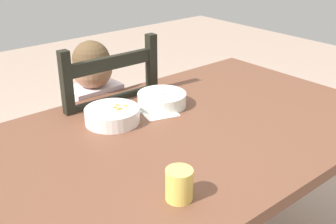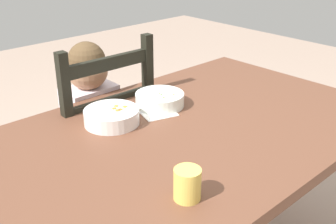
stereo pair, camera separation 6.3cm
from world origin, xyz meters
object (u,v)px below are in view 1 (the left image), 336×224
at_px(dining_table, 184,154).
at_px(drinking_cup, 179,185).
at_px(dining_chair, 101,150).
at_px(spoon, 126,113).
at_px(bowl_of_carrots, 112,115).
at_px(bowl_of_peas, 162,99).
at_px(child_figure, 99,116).

xyz_separation_m(dining_table, drinking_cup, (-0.28, -0.28, 0.14)).
bearing_deg(dining_chair, spoon, -98.18).
bearing_deg(bowl_of_carrots, spoon, 18.70).
distance_m(bowl_of_peas, bowl_of_carrots, 0.23).
distance_m(dining_chair, bowl_of_carrots, 0.44).
bearing_deg(dining_table, child_figure, 95.15).
bearing_deg(dining_table, bowl_of_carrots, 127.44).
xyz_separation_m(dining_table, bowl_of_carrots, (-0.16, 0.21, 0.12)).
height_order(dining_table, bowl_of_peas, bowl_of_peas).
xyz_separation_m(bowl_of_carrots, drinking_cup, (-0.12, -0.49, 0.01)).
distance_m(bowl_of_carrots, spoon, 0.08).
xyz_separation_m(spoon, drinking_cup, (-0.19, -0.51, 0.04)).
distance_m(dining_table, bowl_of_peas, 0.25).
xyz_separation_m(child_figure, spoon, (-0.04, -0.27, 0.12)).
distance_m(child_figure, drinking_cup, 0.83).
distance_m(child_figure, spoon, 0.30).
relative_size(child_figure, drinking_cup, 11.24).
relative_size(spoon, drinking_cup, 1.53).
relative_size(child_figure, spoon, 7.35).
relative_size(dining_table, child_figure, 1.56).
height_order(dining_chair, bowl_of_peas, dining_chair).
relative_size(bowl_of_carrots, spoon, 1.48).
height_order(child_figure, drinking_cup, child_figure).
height_order(dining_table, dining_chair, dining_chair).
xyz_separation_m(dining_chair, bowl_of_carrots, (-0.11, -0.30, 0.31)).
bearing_deg(bowl_of_carrots, dining_table, -52.56).
bearing_deg(dining_table, bowl_of_peas, 71.73).
distance_m(dining_table, drinking_cup, 0.42).
height_order(dining_chair, spoon, dining_chair).
bearing_deg(child_figure, spoon, -98.58).
bearing_deg(dining_table, dining_chair, 95.26).
distance_m(bowl_of_peas, spoon, 0.16).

